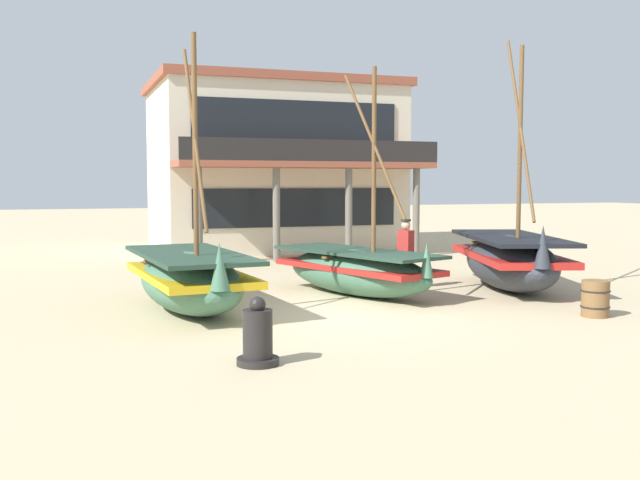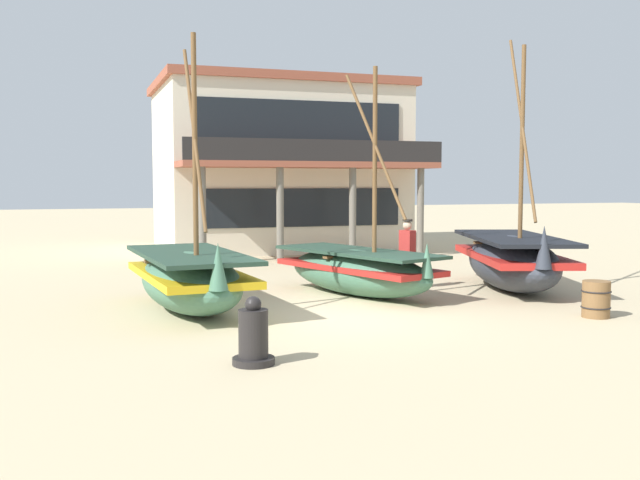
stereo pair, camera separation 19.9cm
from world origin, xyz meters
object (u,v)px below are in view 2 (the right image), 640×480
at_px(fishing_boat_far_right, 512,260).
at_px(fisherman_by_hull, 407,255).
at_px(fishing_boat_near_left, 190,278).
at_px(capstan_winch, 253,337).
at_px(wooden_barrel, 596,299).
at_px(fishing_boat_centre_large, 358,270).
at_px(harbor_building_main, 277,166).

bearing_deg(fishing_boat_far_right, fisherman_by_hull, 158.98).
distance_m(fishing_boat_near_left, capstan_winch, 4.57).
distance_m(fishing_boat_near_left, fisherman_by_hull, 5.58).
distance_m(fishing_boat_far_right, wooden_barrel, 3.67).
relative_size(fisherman_by_hull, wooden_barrel, 2.41).
relative_size(fishing_boat_centre_large, fisherman_by_hull, 3.02).
distance_m(fishing_boat_centre_large, wooden_barrel, 5.18).
xyz_separation_m(fishing_boat_centre_large, capstan_winch, (-3.75, -5.37, -0.19)).
xyz_separation_m(fishing_boat_far_right, fisherman_by_hull, (-2.34, 0.90, 0.12)).
relative_size(fishing_boat_far_right, capstan_winch, 6.15).
height_order(fishing_boat_near_left, fishing_boat_far_right, fishing_boat_far_right).
bearing_deg(fishing_boat_centre_large, harbor_building_main, 83.13).
bearing_deg(capstan_winch, fishing_boat_far_right, 33.34).
relative_size(wooden_barrel, harbor_building_main, 0.08).
bearing_deg(fishing_boat_far_right, fishing_boat_near_left, -176.86).
relative_size(capstan_winch, wooden_barrel, 1.39).
height_order(capstan_winch, harbor_building_main, harbor_building_main).
bearing_deg(fishing_boat_far_right, harbor_building_main, 100.44).
distance_m(wooden_barrel, harbor_building_main, 16.65).
bearing_deg(wooden_barrel, fishing_boat_far_right, 81.41).
height_order(fisherman_by_hull, harbor_building_main, harbor_building_main).
height_order(fishing_boat_near_left, fisherman_by_hull, fishing_boat_near_left).
xyz_separation_m(wooden_barrel, harbor_building_main, (-1.79, 16.30, 2.86)).
distance_m(capstan_winch, wooden_barrel, 7.16).
distance_m(fishing_boat_near_left, wooden_barrel, 7.89).
bearing_deg(fisherman_by_hull, fishing_boat_far_right, -21.02).
height_order(fishing_boat_near_left, harbor_building_main, harbor_building_main).
bearing_deg(wooden_barrel, harbor_building_main, 96.28).
height_order(fisherman_by_hull, capstan_winch, fisherman_by_hull).
distance_m(fishing_boat_near_left, fishing_boat_far_right, 7.77).
relative_size(fishing_boat_near_left, fisherman_by_hull, 3.19).
bearing_deg(fishing_boat_centre_large, capstan_winch, -124.91).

